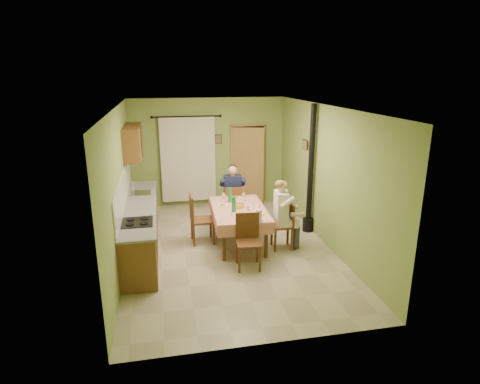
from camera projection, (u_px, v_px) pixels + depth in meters
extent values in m
cube|color=tan|center=(229.00, 249.00, 8.06)|extent=(4.00, 6.00, 0.01)
cube|color=#85A153|center=(209.00, 152.00, 10.48)|extent=(4.00, 0.04, 2.80)
cube|color=#85A153|center=(270.00, 245.00, 4.84)|extent=(4.00, 0.04, 2.80)
cube|color=#85A153|center=(120.00, 187.00, 7.28)|extent=(0.04, 6.00, 2.80)
cube|color=#85A153|center=(326.00, 177.00, 8.04)|extent=(0.04, 6.00, 2.80)
cube|color=white|center=(228.00, 107.00, 7.26)|extent=(4.00, 6.00, 0.04)
cube|color=brown|center=(141.00, 227.00, 7.99)|extent=(0.60, 3.60, 0.88)
cube|color=gray|center=(140.00, 206.00, 7.86)|extent=(0.64, 3.64, 0.04)
cube|color=white|center=(123.00, 190.00, 7.71)|extent=(0.02, 3.60, 0.66)
cube|color=silver|center=(141.00, 193.00, 8.61)|extent=(0.42, 0.42, 0.03)
cube|color=black|center=(137.00, 222.00, 6.91)|extent=(0.52, 0.56, 0.02)
cube|color=black|center=(156.00, 246.00, 7.10)|extent=(0.01, 0.55, 0.55)
cube|color=brown|center=(133.00, 142.00, 8.76)|extent=(0.35, 1.40, 0.70)
cylinder|color=black|center=(187.00, 117.00, 9.99)|extent=(1.70, 0.04, 0.04)
cube|color=silver|center=(188.00, 160.00, 10.32)|extent=(1.40, 0.06, 2.20)
cube|color=black|center=(248.00, 165.00, 10.77)|extent=(0.84, 0.03, 2.06)
cube|color=#A77D46|center=(232.00, 165.00, 10.67)|extent=(0.06, 0.06, 2.12)
cube|color=#A77D46|center=(264.00, 164.00, 10.84)|extent=(0.06, 0.06, 2.12)
cube|color=#A77D46|center=(248.00, 125.00, 10.45)|extent=(0.96, 0.06, 0.06)
cube|color=#A77D46|center=(248.00, 166.00, 10.65)|extent=(0.80, 0.27, 2.04)
cube|color=tan|center=(239.00, 209.00, 8.14)|extent=(1.13, 1.82, 0.04)
cube|color=tan|center=(247.00, 230.00, 7.33)|extent=(1.06, 0.06, 0.22)
cube|color=tan|center=(233.00, 201.00, 9.01)|extent=(1.06, 0.06, 0.22)
cube|color=tan|center=(213.00, 216.00, 8.09)|extent=(0.09, 1.78, 0.22)
cube|color=tan|center=(264.00, 213.00, 8.25)|extent=(0.09, 1.78, 0.22)
cylinder|color=white|center=(236.00, 199.00, 8.73)|extent=(0.25, 0.25, 0.02)
ellipsoid|color=#CC7233|center=(236.00, 198.00, 8.73)|extent=(0.12, 0.12, 0.05)
cylinder|color=white|center=(242.00, 218.00, 7.55)|extent=(0.25, 0.25, 0.02)
ellipsoid|color=#CC7233|center=(242.00, 217.00, 7.55)|extent=(0.12, 0.12, 0.05)
cylinder|color=white|center=(258.00, 213.00, 7.82)|extent=(0.25, 0.25, 0.02)
ellipsoid|color=#CC7233|center=(258.00, 212.00, 7.82)|extent=(0.12, 0.12, 0.05)
cylinder|color=white|center=(223.00, 206.00, 8.26)|extent=(0.25, 0.25, 0.02)
ellipsoid|color=#CC7233|center=(223.00, 205.00, 8.25)|extent=(0.12, 0.12, 0.05)
cylinder|color=#FFC345|center=(239.00, 206.00, 8.17)|extent=(0.26, 0.26, 0.08)
cylinder|color=white|center=(243.00, 217.00, 7.61)|extent=(0.28, 0.28, 0.02)
cube|color=tan|center=(240.00, 216.00, 7.59)|extent=(0.07, 0.07, 0.03)
cube|color=tan|center=(244.00, 216.00, 7.60)|extent=(0.05, 0.07, 0.03)
cube|color=tan|center=(243.00, 217.00, 7.57)|extent=(0.07, 0.07, 0.03)
cylinder|color=silver|center=(248.00, 208.00, 7.99)|extent=(0.07, 0.07, 0.10)
cylinder|color=silver|center=(244.00, 200.00, 8.51)|extent=(0.07, 0.07, 0.10)
cylinder|color=white|center=(259.00, 215.00, 7.38)|extent=(0.11, 0.11, 0.22)
cylinder|color=silver|center=(259.00, 214.00, 7.37)|extent=(0.02, 0.02, 0.30)
cube|color=#573017|center=(233.00, 205.00, 9.20)|extent=(0.43, 0.43, 0.04)
cube|color=#573017|center=(233.00, 197.00, 8.96)|extent=(0.40, 0.08, 0.46)
cube|color=#573017|center=(249.00, 243.00, 7.16)|extent=(0.47, 0.47, 0.04)
cube|color=#573017|center=(247.00, 225.00, 7.27)|extent=(0.43, 0.08, 0.49)
cube|color=#573017|center=(282.00, 226.00, 7.97)|extent=(0.42, 0.42, 0.04)
cube|color=#573017|center=(291.00, 213.00, 7.93)|extent=(0.06, 0.40, 0.45)
cube|color=#573017|center=(202.00, 220.00, 8.26)|extent=(0.47, 0.47, 0.04)
cube|color=#573017|center=(192.00, 208.00, 8.14)|extent=(0.05, 0.46, 0.53)
cube|color=#141938|center=(233.00, 203.00, 9.08)|extent=(0.39, 0.43, 0.16)
cube|color=#141938|center=(233.00, 187.00, 9.11)|extent=(0.42, 0.25, 0.54)
sphere|color=tan|center=(233.00, 170.00, 8.99)|extent=(0.21, 0.21, 0.21)
ellipsoid|color=black|center=(232.00, 168.00, 9.01)|extent=(0.21, 0.21, 0.16)
cube|color=silver|center=(287.00, 222.00, 7.96)|extent=(0.42, 0.38, 0.16)
cube|color=silver|center=(281.00, 205.00, 7.85)|extent=(0.24, 0.41, 0.54)
sphere|color=tan|center=(282.00, 186.00, 7.74)|extent=(0.21, 0.21, 0.21)
ellipsoid|color=olive|center=(280.00, 184.00, 7.72)|extent=(0.21, 0.21, 0.16)
cylinder|color=black|center=(311.00, 170.00, 8.59)|extent=(0.12, 0.12, 2.80)
cylinder|color=black|center=(308.00, 224.00, 8.94)|extent=(0.24, 0.24, 0.30)
cube|color=black|center=(218.00, 139.00, 10.40)|extent=(0.19, 0.03, 0.23)
cube|color=brown|center=(305.00, 144.00, 9.03)|extent=(0.03, 0.31, 0.21)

